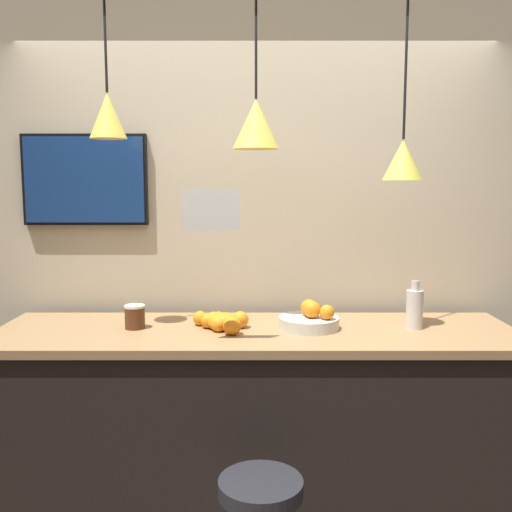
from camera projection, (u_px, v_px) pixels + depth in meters
The scene contains 11 objects.
back_wall at pixel (256, 242), 3.11m from camera, with size 8.00×0.06×2.90m.
service_counter at pixel (256, 437), 2.77m from camera, with size 2.47×0.70×1.08m.
fruit_bowl at pixel (310, 320), 2.71m from camera, with size 0.29×0.29×0.14m.
orange_pile at pixel (222, 321), 2.69m from camera, with size 0.27×0.25×0.08m.
juice_bottle at pixel (414, 308), 2.70m from camera, with size 0.08×0.08×0.23m.
spread_jar at pixel (135, 317), 2.71m from camera, with size 0.10×0.10×0.11m.
pendant_lamp_left at pixel (108, 114), 2.56m from camera, with size 0.17×0.17×0.83m.
pendant_lamp_middle at pixel (256, 123), 2.57m from camera, with size 0.21×0.21×0.88m.
pendant_lamp_right at pixel (403, 158), 2.59m from camera, with size 0.18×0.18×1.02m.
mounted_tv at pixel (85, 180), 3.01m from camera, with size 0.66×0.04×0.48m.
hanging_menu_board at pixel (211, 210), 2.36m from camera, with size 0.24×0.01×0.17m.
Camera 1 is at (-0.00, -1.89, 1.77)m, focal length 40.00 mm.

